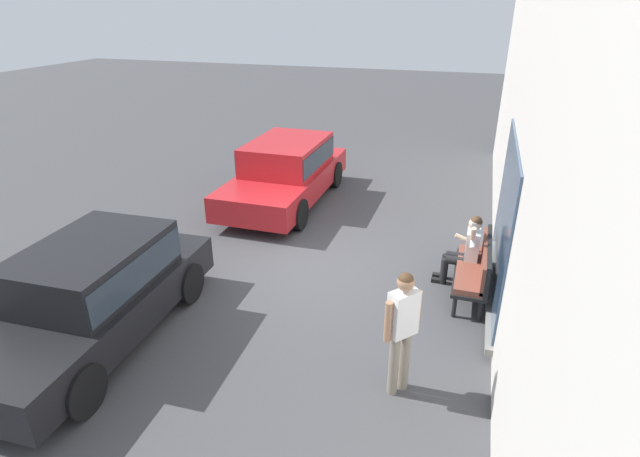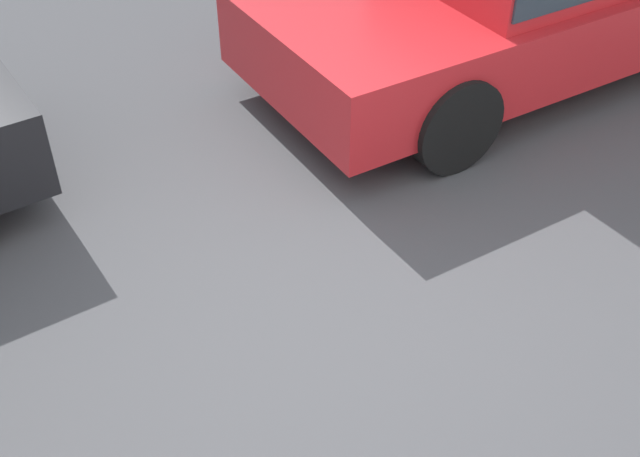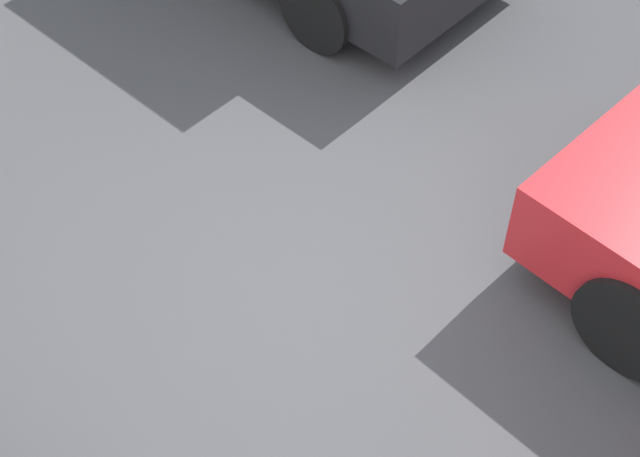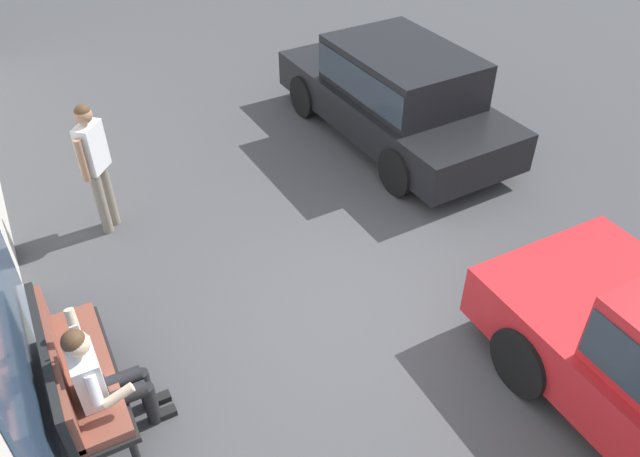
{
  "view_description": "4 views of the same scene",
  "coord_description": "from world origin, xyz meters",
  "px_view_note": "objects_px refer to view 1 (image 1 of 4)",
  "views": [
    {
      "loc": [
        7.87,
        2.6,
        4.6
      ],
      "look_at": [
        0.13,
        0.14,
        0.88
      ],
      "focal_mm": 28.0,
      "sensor_mm": 36.0,
      "label": 1
    },
    {
      "loc": [
        1.61,
        2.6,
        3.26
      ],
      "look_at": [
        0.07,
        0.07,
        0.8
      ],
      "focal_mm": 45.0,
      "sensor_mm": 36.0,
      "label": 2
    },
    {
      "loc": [
        -2.55,
        2.6,
        4.93
      ],
      "look_at": [
        -0.33,
        0.39,
        1.19
      ],
      "focal_mm": 55.0,
      "sensor_mm": 36.0,
      "label": 3
    },
    {
      "loc": [
        -4.06,
        2.6,
        4.97
      ],
      "look_at": [
        0.51,
        0.19,
        0.87
      ],
      "focal_mm": 35.0,
      "sensor_mm": 36.0,
      "label": 4
    }
  ],
  "objects_px": {
    "bench": "(478,266)",
    "parked_car_near": "(286,169)",
    "person_on_phone": "(466,249)",
    "pedestrian_standing": "(402,324)",
    "parked_car_mid": "(93,289)"
  },
  "relations": [
    {
      "from": "person_on_phone",
      "to": "bench",
      "type": "bearing_deg",
      "value": 34.15
    },
    {
      "from": "bench",
      "to": "parked_car_mid",
      "type": "bearing_deg",
      "value": -61.4
    },
    {
      "from": "person_on_phone",
      "to": "pedestrian_standing",
      "type": "xyz_separation_m",
      "value": [
        3.01,
        -0.64,
        0.34
      ]
    },
    {
      "from": "parked_car_mid",
      "to": "pedestrian_standing",
      "type": "relative_size",
      "value": 2.47
    },
    {
      "from": "parked_car_near",
      "to": "pedestrian_standing",
      "type": "height_order",
      "value": "pedestrian_standing"
    },
    {
      "from": "parked_car_near",
      "to": "pedestrian_standing",
      "type": "distance_m",
      "value": 6.97
    },
    {
      "from": "parked_car_near",
      "to": "person_on_phone",
      "type": "bearing_deg",
      "value": 57.25
    },
    {
      "from": "parked_car_near",
      "to": "parked_car_mid",
      "type": "height_order",
      "value": "parked_car_near"
    },
    {
      "from": "bench",
      "to": "person_on_phone",
      "type": "distance_m",
      "value": 0.42
    },
    {
      "from": "bench",
      "to": "parked_car_near",
      "type": "distance_m",
      "value": 5.64
    },
    {
      "from": "person_on_phone",
      "to": "parked_car_near",
      "type": "distance_m",
      "value": 5.27
    },
    {
      "from": "parked_car_mid",
      "to": "pedestrian_standing",
      "type": "distance_m",
      "value": 4.43
    },
    {
      "from": "person_on_phone",
      "to": "pedestrian_standing",
      "type": "height_order",
      "value": "pedestrian_standing"
    },
    {
      "from": "parked_car_near",
      "to": "parked_car_mid",
      "type": "xyz_separation_m",
      "value": [
        6.06,
        -0.64,
        -0.02
      ]
    },
    {
      "from": "bench",
      "to": "pedestrian_standing",
      "type": "xyz_separation_m",
      "value": [
        2.68,
        -0.87,
        0.47
      ]
    }
  ]
}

